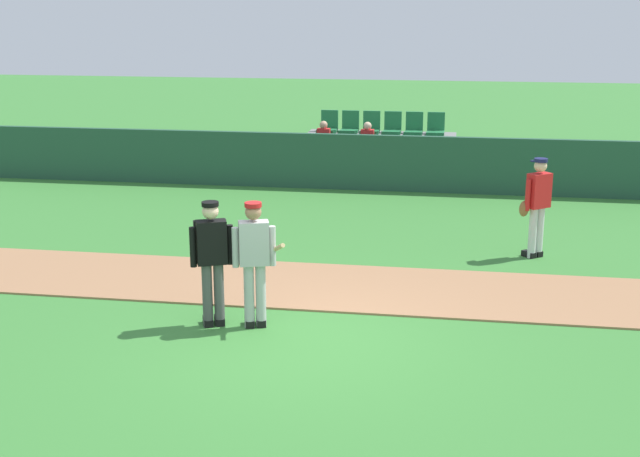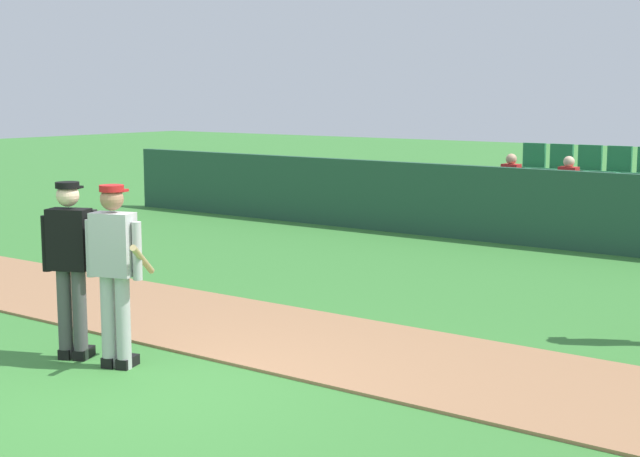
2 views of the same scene
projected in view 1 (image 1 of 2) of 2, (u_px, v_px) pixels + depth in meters
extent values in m
plane|color=#387A33|center=(302.00, 342.00, 11.04)|extent=(80.00, 80.00, 0.00)
cube|color=#9E704C|center=(328.00, 286.00, 13.18)|extent=(28.00, 2.24, 0.03)
cube|color=#234C38|center=(374.00, 163.00, 19.93)|extent=(20.00, 0.16, 1.33)
cube|color=slate|center=(379.00, 172.00, 21.44)|extent=(3.90, 2.10, 0.30)
cube|color=slate|center=(378.00, 162.00, 20.95)|extent=(3.80, 0.85, 0.40)
cube|color=#237542|center=(323.00, 151.00, 21.00)|extent=(0.44, 0.40, 0.08)
cube|color=#237542|center=(325.00, 140.00, 21.14)|extent=(0.44, 0.08, 0.50)
cube|color=red|center=(324.00, 139.00, 20.97)|extent=(0.32, 0.22, 0.52)
sphere|color=tan|center=(324.00, 125.00, 20.88)|extent=(0.20, 0.20, 0.20)
cube|color=#237542|center=(345.00, 152.00, 20.91)|extent=(0.44, 0.40, 0.08)
cube|color=#237542|center=(346.00, 140.00, 21.06)|extent=(0.44, 0.08, 0.50)
cube|color=#237542|center=(367.00, 152.00, 20.83)|extent=(0.44, 0.40, 0.08)
cube|color=#237542|center=(368.00, 141.00, 20.97)|extent=(0.44, 0.08, 0.50)
cube|color=red|center=(367.00, 140.00, 20.80)|extent=(0.32, 0.22, 0.52)
sphere|color=beige|center=(368.00, 126.00, 20.71)|extent=(0.20, 0.20, 0.20)
cube|color=#237542|center=(389.00, 153.00, 20.74)|extent=(0.44, 0.40, 0.08)
cube|color=#237542|center=(390.00, 141.00, 20.89)|extent=(0.44, 0.08, 0.50)
cube|color=#237542|center=(411.00, 154.00, 20.66)|extent=(0.44, 0.40, 0.08)
cube|color=#237542|center=(412.00, 142.00, 20.80)|extent=(0.44, 0.08, 0.50)
cube|color=#237542|center=(434.00, 154.00, 20.57)|extent=(0.44, 0.40, 0.08)
cube|color=#237542|center=(434.00, 143.00, 20.72)|extent=(0.44, 0.08, 0.50)
cube|color=slate|center=(382.00, 141.00, 21.65)|extent=(3.80, 0.85, 0.40)
cube|color=#237542|center=(328.00, 130.00, 21.71)|extent=(0.44, 0.40, 0.08)
cube|color=#237542|center=(330.00, 120.00, 21.85)|extent=(0.44, 0.08, 0.50)
cube|color=#237542|center=(349.00, 131.00, 21.62)|extent=(0.44, 0.40, 0.08)
cube|color=#237542|center=(351.00, 120.00, 21.77)|extent=(0.44, 0.08, 0.50)
cube|color=#237542|center=(371.00, 131.00, 21.54)|extent=(0.44, 0.40, 0.08)
cube|color=#237542|center=(372.00, 120.00, 21.68)|extent=(0.44, 0.08, 0.50)
cube|color=#237542|center=(392.00, 132.00, 21.45)|extent=(0.44, 0.40, 0.08)
cube|color=#237542|center=(393.00, 121.00, 21.60)|extent=(0.44, 0.08, 0.50)
cube|color=#237542|center=(414.00, 132.00, 21.36)|extent=(0.44, 0.40, 0.08)
cube|color=#237542|center=(414.00, 121.00, 21.51)|extent=(0.44, 0.08, 0.50)
cube|color=#237542|center=(435.00, 133.00, 21.28)|extent=(0.44, 0.40, 0.08)
cube|color=#237542|center=(436.00, 122.00, 21.42)|extent=(0.44, 0.08, 0.50)
cylinder|color=#B2B2B2|center=(249.00, 296.00, 11.44)|extent=(0.14, 0.14, 0.90)
cylinder|color=#B2B2B2|center=(261.00, 296.00, 11.46)|extent=(0.14, 0.14, 0.90)
cube|color=black|center=(249.00, 322.00, 11.60)|extent=(0.19, 0.28, 0.10)
cube|color=black|center=(261.00, 321.00, 11.62)|extent=(0.19, 0.28, 0.10)
cube|color=#B2B2B2|center=(254.00, 243.00, 11.25)|extent=(0.45, 0.33, 0.60)
cylinder|color=#B2B2B2|center=(235.00, 247.00, 11.23)|extent=(0.09, 0.09, 0.55)
cylinder|color=#B2B2B2|center=(273.00, 246.00, 11.30)|extent=(0.09, 0.09, 0.55)
sphere|color=#9E7051|center=(253.00, 212.00, 11.14)|extent=(0.22, 0.22, 0.22)
cylinder|color=#B21919|center=(253.00, 205.00, 11.12)|extent=(0.23, 0.23, 0.06)
cube|color=#B21919|center=(253.00, 205.00, 11.22)|extent=(0.21, 0.17, 0.02)
cylinder|color=tan|center=(272.00, 251.00, 11.43)|extent=(0.51, 0.69, 0.41)
cylinder|color=#4C4C4C|center=(207.00, 295.00, 11.47)|extent=(0.14, 0.14, 0.90)
cylinder|color=#4C4C4C|center=(219.00, 294.00, 11.51)|extent=(0.14, 0.14, 0.90)
cube|color=black|center=(208.00, 321.00, 11.63)|extent=(0.21, 0.29, 0.10)
cube|color=black|center=(219.00, 320.00, 11.67)|extent=(0.21, 0.29, 0.10)
cube|color=black|center=(211.00, 242.00, 11.29)|extent=(0.45, 0.36, 0.60)
cylinder|color=black|center=(193.00, 247.00, 11.25)|extent=(0.09, 0.09, 0.55)
cylinder|color=black|center=(230.00, 245.00, 11.37)|extent=(0.09, 0.09, 0.55)
sphere|color=beige|center=(210.00, 211.00, 11.18)|extent=(0.22, 0.22, 0.22)
cylinder|color=black|center=(210.00, 204.00, 11.16)|extent=(0.23, 0.23, 0.06)
cube|color=black|center=(209.00, 204.00, 11.26)|extent=(0.21, 0.18, 0.02)
cube|color=black|center=(210.00, 240.00, 11.41)|extent=(0.44, 0.25, 0.56)
cylinder|color=silver|center=(533.00, 233.00, 14.60)|extent=(0.14, 0.14, 0.90)
cylinder|color=silver|center=(539.00, 232.00, 14.68)|extent=(0.14, 0.14, 0.90)
cube|color=black|center=(529.00, 254.00, 14.75)|extent=(0.26, 0.28, 0.10)
cube|color=black|center=(535.00, 253.00, 14.83)|extent=(0.26, 0.28, 0.10)
cube|color=red|center=(539.00, 190.00, 14.44)|extent=(0.45, 0.42, 0.60)
cylinder|color=red|center=(528.00, 195.00, 14.34)|extent=(0.09, 0.09, 0.55)
cylinder|color=red|center=(549.00, 192.00, 14.58)|extent=(0.09, 0.09, 0.55)
sphere|color=beige|center=(541.00, 166.00, 14.33)|extent=(0.22, 0.22, 0.22)
cylinder|color=#191E4C|center=(541.00, 160.00, 14.31)|extent=(0.23, 0.23, 0.06)
cube|color=#191E4C|center=(537.00, 161.00, 14.40)|extent=(0.22, 0.21, 0.02)
ellipsoid|color=brown|center=(524.00, 209.00, 14.43)|extent=(0.23, 0.22, 0.28)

